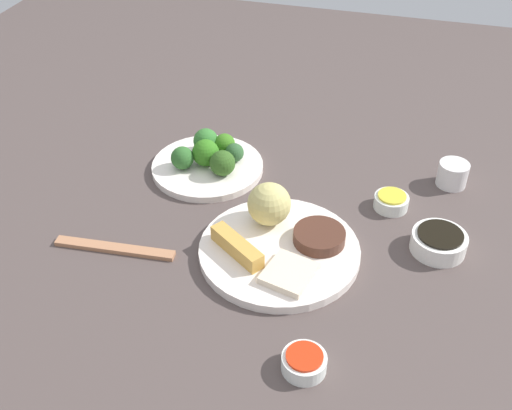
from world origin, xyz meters
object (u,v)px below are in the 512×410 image
object	(u,v)px
sauce_ramekin_sweet_and_sour	(304,363)
chopsticks_pair	(115,248)
soy_sauce_bowl	(439,243)
main_plate	(278,251)
broccoli_plate	(208,167)
teacup	(453,174)
sauce_ramekin_hot_mustard	(391,202)

from	to	relation	value
sauce_ramekin_sweet_and_sour	chopsticks_pair	xyz separation A→B (m)	(0.36, -0.15, -0.01)
chopsticks_pair	sauce_ramekin_sweet_and_sour	bearing A→B (deg)	157.29
soy_sauce_bowl	main_plate	bearing A→B (deg)	18.26
main_plate	broccoli_plate	size ratio (longest dim) A/B	1.22
main_plate	soy_sauce_bowl	distance (m)	0.27
teacup	soy_sauce_bowl	bearing A→B (deg)	85.68
main_plate	sauce_ramekin_hot_mustard	size ratio (longest dim) A/B	4.29
sauce_ramekin_hot_mustard	chopsticks_pair	size ratio (longest dim) A/B	0.30
broccoli_plate	chopsticks_pair	distance (m)	0.28
teacup	sauce_ramekin_hot_mustard	bearing A→B (deg)	45.39
sauce_ramekin_hot_mustard	teacup	size ratio (longest dim) A/B	1.10
broccoli_plate	teacup	distance (m)	0.48
main_plate	chopsticks_pair	size ratio (longest dim) A/B	1.29
chopsticks_pair	main_plate	bearing A→B (deg)	-166.24
sauce_ramekin_hot_mustard	sauce_ramekin_sweet_and_sour	xyz separation A→B (m)	(0.08, 0.40, 0.00)
sauce_ramekin_sweet_and_sour	chopsticks_pair	world-z (taller)	sauce_ramekin_sweet_and_sour
sauce_ramekin_sweet_and_sour	chopsticks_pair	distance (m)	0.39
broccoli_plate	teacup	world-z (taller)	teacup
main_plate	sauce_ramekin_sweet_and_sour	distance (m)	0.24
chopsticks_pair	broccoli_plate	bearing A→B (deg)	-104.93
sauce_ramekin_hot_mustard	chopsticks_pair	distance (m)	0.50
sauce_ramekin_hot_mustard	teacup	xyz separation A→B (m)	(-0.10, -0.11, 0.01)
sauce_ramekin_hot_mustard	teacup	distance (m)	0.15
broccoli_plate	main_plate	bearing A→B (deg)	134.19
broccoli_plate	sauce_ramekin_sweet_and_sour	bearing A→B (deg)	124.53
sauce_ramekin_sweet_and_sour	teacup	xyz separation A→B (m)	(-0.18, -0.50, 0.01)
main_plate	sauce_ramekin_hot_mustard	bearing A→B (deg)	-132.82
main_plate	chopsticks_pair	bearing A→B (deg)	13.76
soy_sauce_bowl	teacup	size ratio (longest dim) A/B	1.62
soy_sauce_bowl	chopsticks_pair	distance (m)	0.55
main_plate	broccoli_plate	bearing A→B (deg)	-45.81
sauce_ramekin_sweet_and_sour	main_plate	bearing A→B (deg)	-67.11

